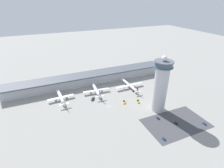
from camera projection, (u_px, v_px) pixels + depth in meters
ground_plane at (108, 106)px, 204.74m from camera, size 1000.00×1000.00×0.00m
terminal_building at (91, 78)px, 258.96m from camera, size 234.82×25.00×14.20m
control_tower at (161, 85)px, 185.88m from camera, size 19.81×19.81×63.48m
parking_lot_surface at (176, 123)px, 177.77m from camera, size 64.00×40.00×0.01m
airplane_gate_alpha at (61, 97)px, 215.38m from camera, size 32.41×37.41×13.18m
airplane_gate_bravo at (96, 90)px, 231.24m from camera, size 35.58×37.37×12.92m
airplane_gate_charlie at (130, 85)px, 243.74m from camera, size 41.54×42.51×11.62m
service_truck_catering at (93, 99)px, 218.14m from camera, size 6.52×7.95×2.58m
service_truck_fuel at (138, 101)px, 212.98m from camera, size 4.02×6.69×2.68m
service_truck_baggage at (124, 102)px, 211.92m from camera, size 4.66×7.24×2.43m
service_truck_water at (135, 91)px, 235.66m from camera, size 7.79×6.20×2.51m
car_white_wagon at (158, 118)px, 183.98m from camera, size 1.75×4.07×1.47m
car_green_van at (164, 139)px, 157.19m from camera, size 1.87×4.05×1.46m
car_black_suv at (204, 124)px, 175.98m from camera, size 2.08×4.16×1.47m
car_grey_coupe at (176, 123)px, 177.11m from camera, size 1.81×4.06×1.54m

